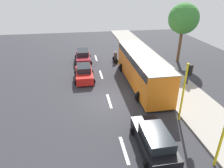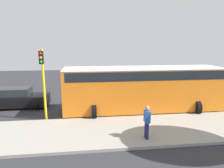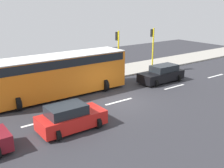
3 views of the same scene
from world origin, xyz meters
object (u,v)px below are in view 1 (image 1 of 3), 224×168
at_px(car_black, 154,140).
at_px(car_maroon, 83,57).
at_px(city_bus, 142,67).
at_px(traffic_light_corner, 186,85).
at_px(car_red, 84,73).
at_px(street_tree_center, 184,19).
at_px(motorcycle, 115,58).
at_px(pedestrian_near_signal, 187,75).

distance_m(car_black, car_maroon, 17.29).
relative_size(city_bus, traffic_light_corner, 2.44).
bearing_deg(car_black, car_red, 108.19).
bearing_deg(car_maroon, car_black, -78.06).
distance_m(car_maroon, street_tree_center, 13.45).
distance_m(car_red, car_maroon, 5.72).
distance_m(city_bus, street_tree_center, 9.78).
bearing_deg(motorcycle, car_black, -92.11).
bearing_deg(car_red, street_tree_center, 17.40).
xyz_separation_m(car_black, street_tree_center, (8.88, 15.14, 4.74)).
bearing_deg(motorcycle, pedestrian_near_signal, -53.52).
relative_size(car_red, street_tree_center, 0.52).
distance_m(car_black, car_red, 11.79).
distance_m(car_black, traffic_light_corner, 4.63).
height_order(city_bus, street_tree_center, street_tree_center).
relative_size(car_black, city_bus, 0.40).
bearing_deg(car_black, street_tree_center, 59.60).
xyz_separation_m(car_maroon, motorcycle, (4.17, -0.84, -0.07)).
relative_size(car_maroon, motorcycle, 2.90).
height_order(car_black, car_maroon, same).
distance_m(car_red, motorcycle, 6.48).
bearing_deg(street_tree_center, traffic_light_corner, -114.90).
xyz_separation_m(car_red, car_maroon, (0.10, 5.72, 0.00)).
distance_m(pedestrian_near_signal, street_tree_center, 8.58).
distance_m(motorcycle, street_tree_center, 9.63).
xyz_separation_m(car_red, city_bus, (5.67, -1.99, 1.14)).
xyz_separation_m(car_maroon, pedestrian_near_signal, (10.00, -8.73, 0.35)).
relative_size(city_bus, pedestrian_near_signal, 6.51).
bearing_deg(street_tree_center, car_maroon, 171.87).
relative_size(car_black, car_maroon, 0.99).
bearing_deg(traffic_light_corner, city_bus, 99.50).
relative_size(city_bus, motorcycle, 7.19).
distance_m(car_black, city_bus, 9.49).
distance_m(car_red, street_tree_center, 13.99).
height_order(pedestrian_near_signal, street_tree_center, street_tree_center).
height_order(car_black, pedestrian_near_signal, pedestrian_near_signal).
distance_m(city_bus, pedestrian_near_signal, 4.62).
distance_m(motorcycle, pedestrian_near_signal, 9.82).
bearing_deg(car_red, motorcycle, 48.76).
relative_size(car_maroon, pedestrian_near_signal, 2.62).
relative_size(car_black, car_red, 1.14).
bearing_deg(car_red, car_maroon, 88.99).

